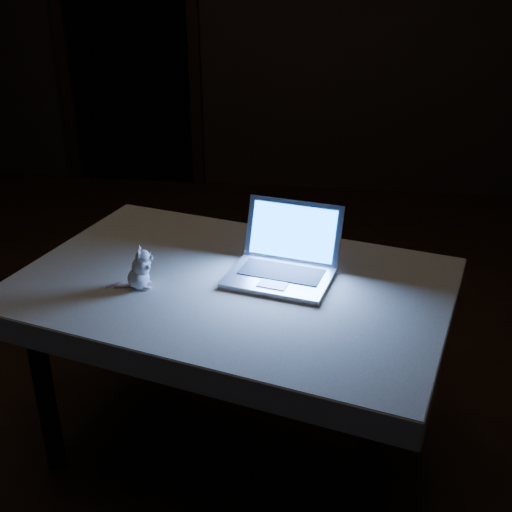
# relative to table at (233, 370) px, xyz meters

# --- Properties ---
(floor) EXTENTS (5.00, 5.00, 0.00)m
(floor) POSITION_rel_table_xyz_m (-0.14, 0.33, -0.34)
(floor) COLOR black
(floor) RESTS_ON ground
(back_wall) EXTENTS (4.50, 0.04, 2.60)m
(back_wall) POSITION_rel_table_xyz_m (-0.14, 2.83, 0.96)
(back_wall) COLOR black
(back_wall) RESTS_ON ground
(doorway) EXTENTS (1.06, 0.36, 2.13)m
(doorway) POSITION_rel_table_xyz_m (-1.24, 2.83, 0.72)
(doorway) COLOR black
(doorway) RESTS_ON back_wall
(table) EXTENTS (1.43, 1.11, 0.68)m
(table) POSITION_rel_table_xyz_m (0.00, 0.00, 0.00)
(table) COLOR black
(table) RESTS_ON floor
(tablecloth) EXTENTS (1.36, 0.91, 0.08)m
(tablecloth) POSITION_rel_table_xyz_m (-0.08, -0.05, 0.31)
(tablecloth) COLOR beige
(tablecloth) RESTS_ON table
(laptop) EXTENTS (0.38, 0.35, 0.22)m
(laptop) POSITION_rel_table_xyz_m (0.15, 0.02, 0.46)
(laptop) COLOR #B0B0B5
(laptop) RESTS_ON tablecloth
(plush_mouse) EXTENTS (0.11, 0.11, 0.14)m
(plush_mouse) POSITION_rel_table_xyz_m (-0.28, -0.08, 0.41)
(plush_mouse) COLOR silver
(plush_mouse) RESTS_ON tablecloth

